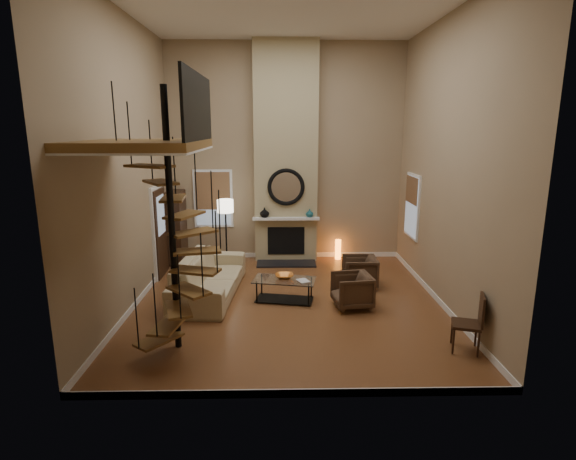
{
  "coord_description": "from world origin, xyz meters",
  "views": [
    {
      "loc": [
        -0.18,
        -8.46,
        3.43
      ],
      "look_at": [
        0.0,
        0.4,
        1.4
      ],
      "focal_mm": 28.13,
      "sensor_mm": 36.0,
      "label": 1
    }
  ],
  "objects_px": {
    "coffee_table": "(284,287)",
    "armchair_far": "(355,290)",
    "accent_lamp": "(338,250)",
    "side_chair": "(473,320)",
    "hutch": "(176,227)",
    "armchair_near": "(363,271)",
    "floor_lamp": "(225,211)",
    "sofa": "(209,276)"
  },
  "relations": [
    {
      "from": "hutch",
      "to": "armchair_near",
      "type": "height_order",
      "value": "hutch"
    },
    {
      "from": "coffee_table",
      "to": "side_chair",
      "type": "bearing_deg",
      "value": -37.09
    },
    {
      "from": "hutch",
      "to": "coffee_table",
      "type": "xyz_separation_m",
      "value": [
        2.72,
        -2.66,
        -0.67
      ]
    },
    {
      "from": "coffee_table",
      "to": "armchair_far",
      "type": "bearing_deg",
      "value": -15.5
    },
    {
      "from": "sofa",
      "to": "accent_lamp",
      "type": "distance_m",
      "value": 3.94
    },
    {
      "from": "armchair_near",
      "to": "coffee_table",
      "type": "relative_size",
      "value": 0.55
    },
    {
      "from": "accent_lamp",
      "to": "side_chair",
      "type": "relative_size",
      "value": 0.59
    },
    {
      "from": "floor_lamp",
      "to": "side_chair",
      "type": "xyz_separation_m",
      "value": [
        4.29,
        -4.46,
        -0.89
      ]
    },
    {
      "from": "armchair_near",
      "to": "floor_lamp",
      "type": "xyz_separation_m",
      "value": [
        -3.13,
        1.52,
        1.06
      ]
    },
    {
      "from": "coffee_table",
      "to": "hutch",
      "type": "bearing_deg",
      "value": 135.6
    },
    {
      "from": "sofa",
      "to": "armchair_near",
      "type": "xyz_separation_m",
      "value": [
        3.28,
        0.37,
        -0.04
      ]
    },
    {
      "from": "sofa",
      "to": "side_chair",
      "type": "distance_m",
      "value": 5.14
    },
    {
      "from": "armchair_near",
      "to": "accent_lamp",
      "type": "height_order",
      "value": "armchair_near"
    },
    {
      "from": "floor_lamp",
      "to": "accent_lamp",
      "type": "bearing_deg",
      "value": 12.53
    },
    {
      "from": "hutch",
      "to": "armchair_near",
      "type": "xyz_separation_m",
      "value": [
        4.43,
        -1.9,
        -0.6
      ]
    },
    {
      "from": "floor_lamp",
      "to": "armchair_far",
      "type": "bearing_deg",
      "value": -43.77
    },
    {
      "from": "armchair_near",
      "to": "side_chair",
      "type": "relative_size",
      "value": 0.79
    },
    {
      "from": "floor_lamp",
      "to": "sofa",
      "type": "bearing_deg",
      "value": -94.71
    },
    {
      "from": "coffee_table",
      "to": "accent_lamp",
      "type": "distance_m",
      "value": 3.26
    },
    {
      "from": "armchair_near",
      "to": "accent_lamp",
      "type": "relative_size",
      "value": 1.34
    },
    {
      "from": "hutch",
      "to": "coffee_table",
      "type": "relative_size",
      "value": 1.37
    },
    {
      "from": "armchair_near",
      "to": "coffee_table",
      "type": "xyz_separation_m",
      "value": [
        -1.72,
        -0.77,
        -0.07
      ]
    },
    {
      "from": "side_chair",
      "to": "sofa",
      "type": "bearing_deg",
      "value": 149.95
    },
    {
      "from": "sofa",
      "to": "coffee_table",
      "type": "distance_m",
      "value": 1.62
    },
    {
      "from": "hutch",
      "to": "side_chair",
      "type": "bearing_deg",
      "value": -40.84
    },
    {
      "from": "armchair_far",
      "to": "side_chair",
      "type": "xyz_separation_m",
      "value": [
        1.51,
        -1.8,
        0.17
      ]
    },
    {
      "from": "armchair_far",
      "to": "floor_lamp",
      "type": "bearing_deg",
      "value": -141.71
    },
    {
      "from": "sofa",
      "to": "floor_lamp",
      "type": "height_order",
      "value": "floor_lamp"
    },
    {
      "from": "hutch",
      "to": "floor_lamp",
      "type": "relative_size",
      "value": 1.07
    },
    {
      "from": "armchair_far",
      "to": "accent_lamp",
      "type": "height_order",
      "value": "armchair_far"
    },
    {
      "from": "floor_lamp",
      "to": "side_chair",
      "type": "distance_m",
      "value": 6.25
    },
    {
      "from": "hutch",
      "to": "accent_lamp",
      "type": "bearing_deg",
      "value": 3.55
    },
    {
      "from": "armchair_far",
      "to": "side_chair",
      "type": "height_order",
      "value": "side_chair"
    },
    {
      "from": "coffee_table",
      "to": "floor_lamp",
      "type": "relative_size",
      "value": 0.78
    },
    {
      "from": "sofa",
      "to": "coffee_table",
      "type": "bearing_deg",
      "value": -99.62
    },
    {
      "from": "accent_lamp",
      "to": "side_chair",
      "type": "bearing_deg",
      "value": -74.44
    },
    {
      "from": "armchair_near",
      "to": "accent_lamp",
      "type": "bearing_deg",
      "value": -171.59
    },
    {
      "from": "hutch",
      "to": "accent_lamp",
      "type": "height_order",
      "value": "hutch"
    },
    {
      "from": "hutch",
      "to": "sofa",
      "type": "height_order",
      "value": "hutch"
    },
    {
      "from": "hutch",
      "to": "armchair_near",
      "type": "relative_size",
      "value": 2.5
    },
    {
      "from": "armchair_near",
      "to": "armchair_far",
      "type": "relative_size",
      "value": 1.02
    },
    {
      "from": "hutch",
      "to": "floor_lamp",
      "type": "xyz_separation_m",
      "value": [
        1.31,
        -0.38,
        0.46
      ]
    }
  ]
}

